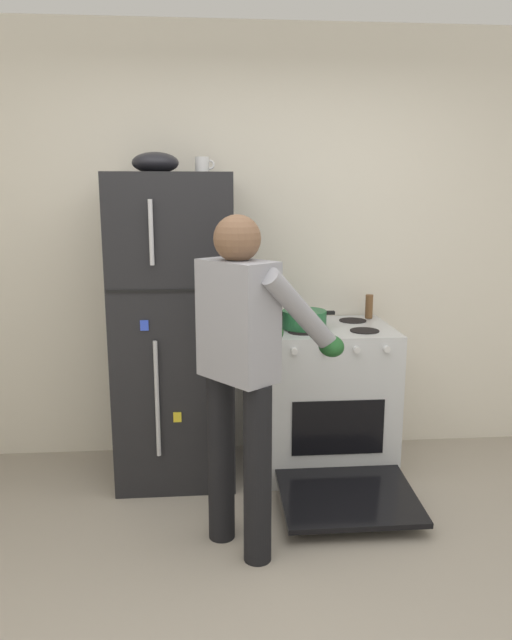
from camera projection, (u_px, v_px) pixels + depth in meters
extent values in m
cube|color=silver|center=(248.00, 247.00, 3.86)|extent=(6.00, 0.10, 2.70)
cube|color=black|center=(175.00, 329.00, 3.54)|extent=(0.68, 0.68, 1.80)
cube|color=black|center=(170.00, 291.00, 3.15)|extent=(0.67, 0.01, 0.01)
cylinder|color=#B7B7BC|center=(157.00, 399.00, 3.24)|extent=(0.02, 0.02, 0.65)
cylinder|color=#B7B7BC|center=(151.00, 233.00, 3.06)|extent=(0.02, 0.02, 0.34)
cube|color=yellow|center=(177.00, 417.00, 3.29)|extent=(0.04, 0.01, 0.06)
cube|color=blue|center=(144.00, 325.00, 3.17)|extent=(0.04, 0.01, 0.06)
cube|color=silver|center=(327.00, 397.00, 3.71)|extent=(0.76, 0.64, 0.90)
cube|color=black|center=(338.00, 428.00, 3.41)|extent=(0.53, 0.01, 0.32)
cylinder|color=black|center=(303.00, 332.00, 3.46)|extent=(0.17, 0.17, 0.01)
cylinder|color=black|center=(365.00, 331.00, 3.49)|extent=(0.17, 0.17, 0.01)
cylinder|color=black|center=(296.00, 322.00, 3.74)|extent=(0.17, 0.17, 0.01)
cylinder|color=black|center=(353.00, 321.00, 3.77)|extent=(0.17, 0.17, 0.01)
cylinder|color=silver|center=(294.00, 351.00, 3.28)|extent=(0.04, 0.03, 0.04)
cylinder|color=silver|center=(325.00, 350.00, 3.30)|extent=(0.04, 0.03, 0.04)
cylinder|color=silver|center=(357.00, 350.00, 3.31)|extent=(0.04, 0.03, 0.04)
cylinder|color=silver|center=(387.00, 349.00, 3.33)|extent=(0.04, 0.03, 0.04)
cube|color=black|center=(348.00, 497.00, 3.19)|extent=(0.72, 0.58, 0.07)
cylinder|color=black|center=(221.00, 457.00, 2.92)|extent=(0.13, 0.13, 0.86)
cylinder|color=black|center=(258.00, 474.00, 2.73)|extent=(0.13, 0.13, 0.86)
cube|color=gray|center=(238.00, 320.00, 2.68)|extent=(0.38, 0.41, 0.54)
sphere|color=brown|center=(237.00, 239.00, 2.60)|extent=(0.21, 0.21, 0.21)
sphere|color=#2D2D2D|center=(237.00, 247.00, 2.61)|extent=(0.15, 0.15, 0.15)
cylinder|color=gray|center=(242.00, 302.00, 2.95)|extent=(0.43, 0.37, 0.44)
cylinder|color=gray|center=(302.00, 313.00, 2.67)|extent=(0.43, 0.37, 0.44)
ellipsoid|color=#1E5123|center=(272.00, 332.00, 3.13)|extent=(0.12, 0.18, 0.10)
ellipsoid|color=#1E5123|center=(331.00, 346.00, 2.85)|extent=(0.12, 0.18, 0.10)
cylinder|color=#236638|center=(304.00, 319.00, 3.55)|extent=(0.26, 0.26, 0.10)
cube|color=black|center=(278.00, 314.00, 3.53)|extent=(0.05, 0.03, 0.02)
cube|color=black|center=(330.00, 313.00, 3.55)|extent=(0.05, 0.03, 0.02)
cylinder|color=silver|center=(202.00, 165.00, 3.41)|extent=(0.08, 0.08, 0.10)
torus|color=silver|center=(210.00, 165.00, 3.42)|extent=(0.06, 0.01, 0.06)
cylinder|color=brown|center=(369.00, 306.00, 3.82)|extent=(0.05, 0.05, 0.15)
ellipsoid|color=black|center=(155.00, 163.00, 3.34)|extent=(0.26, 0.26, 0.12)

